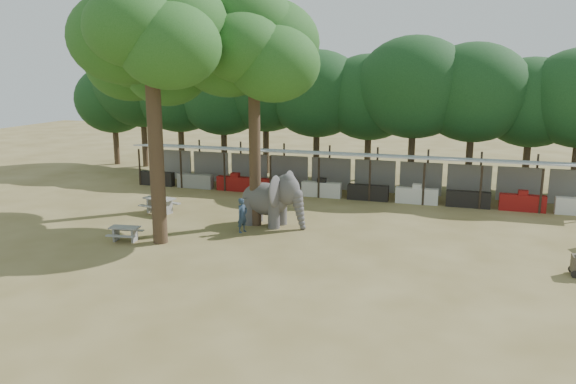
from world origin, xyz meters
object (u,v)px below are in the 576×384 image
(yard_tree_back, at_px, (252,47))
(elephant, at_px, (273,199))
(handler, at_px, (242,215))
(yard_tree_left, at_px, (151,56))
(picnic_table_near, at_px, (125,232))
(yard_tree_center, at_px, (149,28))
(picnic_table_far, at_px, (160,203))

(yard_tree_back, relative_size, elephant, 3.18)
(yard_tree_back, relative_size, handler, 6.93)
(yard_tree_left, bearing_deg, elephant, -8.71)
(picnic_table_near, bearing_deg, elephant, 31.13)
(yard_tree_center, distance_m, elephant, 9.66)
(handler, bearing_deg, picnic_table_near, 142.81)
(yard_tree_left, distance_m, yard_tree_back, 6.09)
(yard_tree_center, relative_size, picnic_table_near, 8.19)
(elephant, height_order, picnic_table_near, elephant)
(yard_tree_center, height_order, picnic_table_far, yard_tree_center)
(yard_tree_left, relative_size, handler, 6.72)
(elephant, relative_size, picnic_table_near, 2.43)
(yard_tree_back, bearing_deg, elephant, -4.11)
(yard_tree_left, bearing_deg, picnic_table_near, -74.44)
(yard_tree_center, height_order, picnic_table_near, yard_tree_center)
(yard_tree_center, xyz_separation_m, picnic_table_near, (-1.47, -0.49, -8.78))
(yard_tree_left, relative_size, yard_tree_center, 0.92)
(elephant, height_order, picnic_table_far, elephant)
(yard_tree_center, relative_size, handler, 7.34)
(picnic_table_far, bearing_deg, yard_tree_back, 8.35)
(picnic_table_near, height_order, picnic_table_far, picnic_table_far)
(yard_tree_left, xyz_separation_m, yard_tree_back, (6.00, -1.00, 0.34))
(yard_tree_center, bearing_deg, picnic_table_far, 120.37)
(yard_tree_center, xyz_separation_m, handler, (3.01, 2.40, -8.39))
(yard_tree_center, distance_m, yard_tree_back, 5.04)
(yard_tree_back, height_order, picnic_table_far, yard_tree_back)
(yard_tree_left, xyz_separation_m, elephant, (6.99, -1.07, -6.86))
(handler, relative_size, picnic_table_near, 1.11)
(yard_tree_back, xyz_separation_m, handler, (0.01, -1.60, -7.72))
(elephant, distance_m, picnic_table_far, 6.60)
(yard_tree_back, bearing_deg, picnic_table_far, 176.41)
(yard_tree_back, xyz_separation_m, picnic_table_far, (-5.55, 0.35, -7.99))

